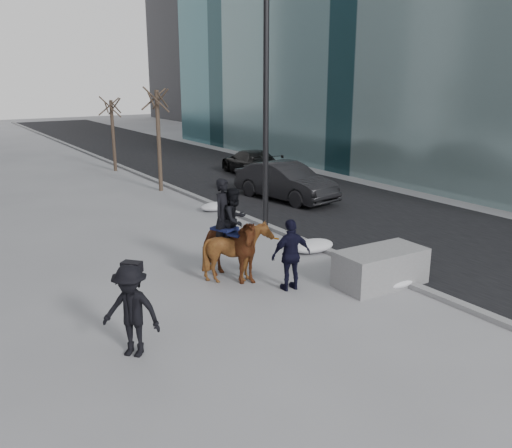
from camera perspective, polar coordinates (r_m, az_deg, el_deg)
ground at (r=12.79m, az=2.93°, el=-7.71°), size 120.00×120.00×0.00m
road at (r=24.49m, az=2.67°, el=3.59°), size 8.00×90.00×0.01m
curb at (r=22.45m, az=-5.70°, el=2.58°), size 0.25×90.00×0.12m
planter at (r=13.71m, az=12.99°, el=-4.46°), size 2.27×1.19×0.90m
car_near at (r=22.46m, az=3.13°, el=4.50°), size 2.38×4.90×1.55m
car_far at (r=28.21m, az=-0.58°, el=6.53°), size 2.51×4.77×1.32m
tree_near at (r=24.37m, az=-10.22°, el=9.12°), size 1.20×1.20×4.89m
tree_far at (r=30.22m, az=-14.83°, el=9.33°), size 1.20×1.20×4.16m
mounted_left at (r=13.50m, az=-3.05°, el=-2.08°), size 1.57×2.19×2.59m
mounted_right at (r=13.49m, az=-1.98°, el=-2.15°), size 1.68×1.76×2.36m
feeder at (r=12.95m, az=3.72°, el=-3.26°), size 1.07×0.92×1.75m
camera_crew at (r=10.21m, az=-13.00°, el=-8.86°), size 1.24×1.28×1.75m
lamppost at (r=17.20m, az=0.82°, el=15.34°), size 0.25×1.66×9.09m
snow_piles at (r=16.86m, az=3.59°, el=-1.36°), size 1.36×9.92×0.35m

